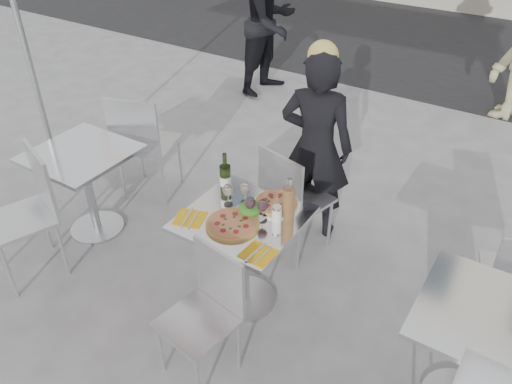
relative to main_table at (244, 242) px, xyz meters
The scene contains 23 objects.
ground 0.54m from the main_table, ahead, with size 80.00×80.00×0.00m, color slate.
street_asphalt 6.52m from the main_table, 90.00° to the left, with size 24.00×5.00×0.00m, color black.
main_table is the anchor object (origin of this frame).
side_table_left 1.50m from the main_table, behind, with size 0.72×0.72×0.75m.
side_table_right 1.50m from the main_table, ahead, with size 0.72×0.72×0.75m.
chair_far 0.62m from the main_table, 90.04° to the left, with size 0.52×0.53×0.93m.
chair_near 0.54m from the main_table, 78.77° to the right, with size 0.45×0.46×0.85m.
side_chair_lfar 1.57m from the main_table, 157.68° to the left, with size 0.58×0.59×1.01m.
side_chair_lnear 1.57m from the main_table, 160.83° to the right, with size 0.57×0.58×0.97m.
woman_diner 1.02m from the main_table, 89.72° to the left, with size 0.57×0.37×1.55m, color black.
pedestrian_a 3.79m from the main_table, 118.51° to the left, with size 0.86×0.67×1.76m, color black.
pizza_near 0.25m from the main_table, 92.78° to the right, with size 0.33×0.33×0.02m.
pizza_far 0.33m from the main_table, 61.96° to the left, with size 0.31×0.31×0.03m.
salad_plate 0.25m from the main_table, 64.49° to the left, with size 0.22×0.22×0.09m.
wine_bottle 0.44m from the main_table, 146.38° to the left, with size 0.07×0.08×0.29m.
carafe 0.43m from the main_table, 31.26° to the left, with size 0.08×0.08×0.29m.
sugar_shaker 0.34m from the main_table, 21.65° to the left, with size 0.06×0.06×0.11m.
wineglass_white_a 0.36m from the main_table, 160.40° to the left, with size 0.07×0.07×0.16m.
wineglass_white_b 0.35m from the main_table, 118.47° to the left, with size 0.07×0.07×0.16m.
wineglass_red_a 0.32m from the main_table, 17.86° to the left, with size 0.07×0.07×0.16m.
wineglass_red_b 0.34m from the main_table, 14.27° to the left, with size 0.07×0.07×0.16m.
napkin_left 0.40m from the main_table, 143.66° to the right, with size 0.23×0.23×0.01m.
napkin_right 0.42m from the main_table, 42.18° to the right, with size 0.19×0.20×0.01m.
Camera 1 is at (1.41, -2.06, 2.67)m, focal length 35.00 mm.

